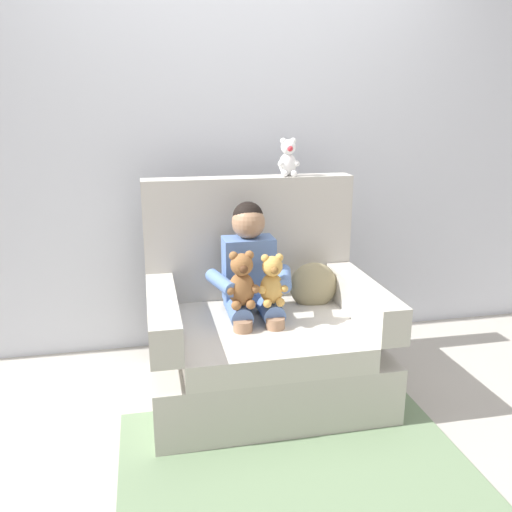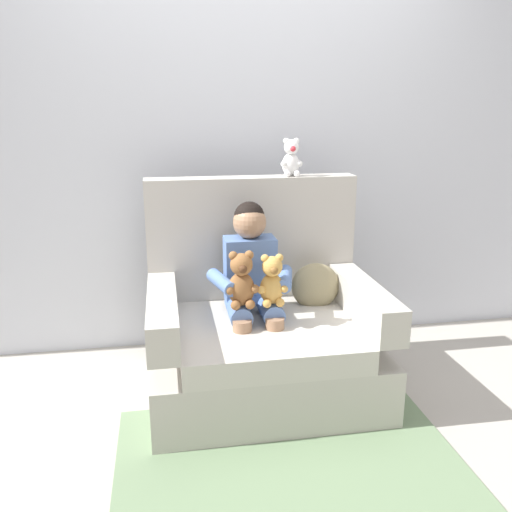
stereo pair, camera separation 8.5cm
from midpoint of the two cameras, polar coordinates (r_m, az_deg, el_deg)
ground_plane at (r=2.92m, az=-0.08°, el=-14.29°), size 8.00×8.00×0.00m
back_wall at (r=3.27m, az=-2.88°, el=12.94°), size 6.00×0.10×2.60m
floor_rug at (r=2.37m, az=3.61°, el=-22.31°), size 1.46×1.19×0.01m
armchair at (r=2.82m, az=-0.34°, el=-7.92°), size 1.15×0.90×1.09m
seated_child at (r=2.72m, az=-1.42°, el=-2.14°), size 0.45×0.39×0.82m
plush_honey at (r=2.58m, az=0.79°, el=-2.70°), size 0.15×0.12×0.26m
plush_brown at (r=2.55m, az=-2.48°, el=-2.69°), size 0.17×0.13×0.28m
plush_white_on_backrest at (r=2.95m, az=2.60°, el=10.34°), size 0.12×0.10×0.21m
throw_pillow at (r=2.92m, az=5.30°, el=-3.17°), size 0.27×0.15×0.26m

